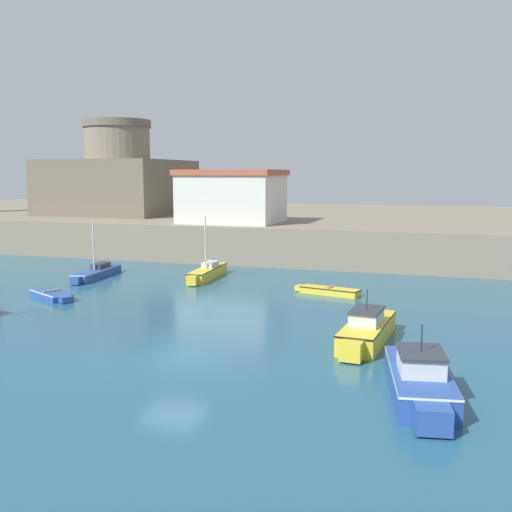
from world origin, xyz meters
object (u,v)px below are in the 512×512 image
fortress (118,180)px  sailboat_blue_1 (97,272)px  motorboat_yellow_0 (367,330)px  dinghy_blue_2 (53,295)px  sailboat_yellow_4 (207,272)px  motorboat_blue_6 (420,380)px  harbor_shed_near_wharf (232,196)px  dinghy_yellow_3 (329,291)px

fortress → sailboat_blue_1: bearing=-63.5°
motorboat_yellow_0 → dinghy_blue_2: size_ratio=1.70×
sailboat_yellow_4 → motorboat_blue_6: (15.76, -19.30, 0.14)m
dinghy_blue_2 → sailboat_blue_1: bearing=102.2°
sailboat_blue_1 → fortress: size_ratio=0.47×
sailboat_yellow_4 → fortress: 26.55m
dinghy_blue_2 → motorboat_yellow_0: bearing=-11.1°
sailboat_yellow_4 → fortress: (-18.07, 18.41, 6.29)m
motorboat_yellow_0 → harbor_shed_near_wharf: 28.96m
sailboat_blue_1 → sailboat_yellow_4: bearing=15.9°
motorboat_blue_6 → dinghy_yellow_3: bearing=111.2°
dinghy_blue_2 → fortress: (-11.86, 27.84, 6.53)m
harbor_shed_near_wharf → dinghy_blue_2: bearing=-101.5°
dinghy_yellow_3 → fortress: 35.51m
dinghy_blue_2 → fortress: bearing=113.1°
motorboat_yellow_0 → sailboat_blue_1: bearing=152.2°
fortress → harbor_shed_near_wharf: (16.00, -7.55, -1.23)m
dinghy_blue_2 → harbor_shed_near_wharf: (4.14, 20.30, 5.30)m
dinghy_blue_2 → sailboat_yellow_4: bearing=56.7°
sailboat_blue_1 → fortress: (-10.30, 20.62, 6.36)m
sailboat_blue_1 → dinghy_blue_2: (1.57, -7.23, -0.16)m
dinghy_yellow_3 → harbor_shed_near_wharf: harbor_shed_near_wharf is taller
dinghy_blue_2 → harbor_shed_near_wharf: size_ratio=0.43×
sailboat_blue_1 → fortress: fortress is taller
dinghy_blue_2 → sailboat_yellow_4: sailboat_yellow_4 is taller
sailboat_blue_1 → dinghy_yellow_3: (17.23, -0.84, -0.15)m
sailboat_blue_1 → dinghy_yellow_3: 17.25m
dinghy_yellow_3 → motorboat_yellow_0: bearing=-70.0°
sailboat_blue_1 → motorboat_yellow_0: bearing=-27.8°
sailboat_yellow_4 → motorboat_blue_6: sailboat_yellow_4 is taller
sailboat_yellow_4 → harbor_shed_near_wharf: 12.16m
sailboat_yellow_4 → motorboat_yellow_0: bearing=-45.2°
sailboat_yellow_4 → fortress: bearing=134.5°
sailboat_blue_1 → motorboat_blue_6: (23.54, -17.09, 0.21)m
motorboat_blue_6 → harbor_shed_near_wharf: harbor_shed_near_wharf is taller
sailboat_blue_1 → dinghy_yellow_3: bearing=-2.8°
fortress → sailboat_yellow_4: bearing=-45.5°
motorboat_blue_6 → fortress: bearing=131.9°
dinghy_blue_2 → motorboat_blue_6: bearing=-24.2°
dinghy_blue_2 → motorboat_blue_6: (21.97, -9.86, 0.38)m
sailboat_yellow_4 → motorboat_blue_6: bearing=-50.8°
dinghy_yellow_3 → motorboat_blue_6: motorboat_blue_6 is taller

